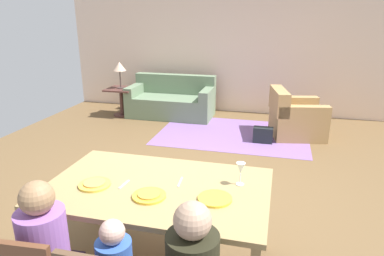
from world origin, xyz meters
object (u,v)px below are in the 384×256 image
at_px(dining_table, 158,193).
at_px(couch, 172,101).
at_px(side_table, 121,98).
at_px(table_lamp, 119,67).
at_px(plate_near_man, 95,184).
at_px(wine_glass, 241,169).
at_px(plate_near_child, 149,196).
at_px(armchair, 294,118).
at_px(plate_near_woman, 215,198).
at_px(handbag, 263,135).

height_order(dining_table, couch, couch).
distance_m(side_table, table_lamp, 0.63).
distance_m(plate_near_man, side_table, 4.65).
bearing_deg(wine_glass, couch, 114.34).
height_order(plate_near_child, armchair, armchair).
bearing_deg(plate_near_child, plate_near_woman, 9.50).
bearing_deg(plate_near_child, couch, 105.65).
xyz_separation_m(plate_near_child, handbag, (0.66, 3.42, -0.64)).
bearing_deg(wine_glass, plate_near_man, -164.80).
height_order(dining_table, plate_near_man, plate_near_man).
height_order(plate_near_child, plate_near_woman, same).
bearing_deg(handbag, couch, 149.26).
xyz_separation_m(plate_near_child, wine_glass, (0.63, 0.36, 0.12)).
bearing_deg(armchair, handbag, -135.47).
relative_size(plate_near_man, armchair, 0.25).
height_order(couch, side_table, couch).
distance_m(wine_glass, armchair, 3.64).
distance_m(plate_near_man, table_lamp, 4.64).
bearing_deg(plate_near_child, wine_glass, 29.90).
xyz_separation_m(armchair, table_lamp, (-3.45, 0.41, 0.69)).
height_order(plate_near_man, handbag, plate_near_man).
xyz_separation_m(plate_near_woman, wine_glass, (0.15, 0.28, 0.12)).
bearing_deg(plate_near_woman, side_table, 123.11).
relative_size(plate_near_man, handbag, 0.78).
xyz_separation_m(plate_near_child, plate_near_woman, (0.48, 0.08, 0.00)).
distance_m(dining_table, plate_near_child, 0.19).
bearing_deg(table_lamp, plate_near_child, -62.10).
relative_size(plate_near_man, plate_near_child, 1.00).
bearing_deg(wine_glass, side_table, 126.33).
bearing_deg(table_lamp, couch, 14.40).
bearing_deg(armchair, couch, 164.69).
distance_m(plate_near_child, handbag, 3.55).
distance_m(plate_near_man, plate_near_child, 0.48).
height_order(wine_glass, side_table, wine_glass).
bearing_deg(table_lamp, wine_glass, -53.67).
bearing_deg(plate_near_woman, handbag, 86.82).
height_order(plate_near_child, handbag, plate_near_child).
xyz_separation_m(dining_table, plate_near_child, (0.00, -0.18, 0.07)).
xyz_separation_m(plate_near_child, couch, (-1.28, 4.58, -0.47)).
xyz_separation_m(wine_glass, table_lamp, (-2.91, 3.96, 0.12)).
bearing_deg(side_table, wine_glass, -53.67).
xyz_separation_m(plate_near_man, handbag, (1.14, 3.36, -0.64)).
xyz_separation_m(plate_near_woman, handbag, (0.19, 3.34, -0.64)).
xyz_separation_m(plate_near_child, table_lamp, (-2.29, 4.32, 0.24)).
relative_size(plate_near_woman, wine_glass, 1.34).
bearing_deg(wine_glass, plate_near_woman, -117.83).
relative_size(plate_near_child, side_table, 0.43).
bearing_deg(plate_near_man, handbag, 71.25).
relative_size(plate_near_child, couch, 0.15).
bearing_deg(side_table, table_lamp, 135.00).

